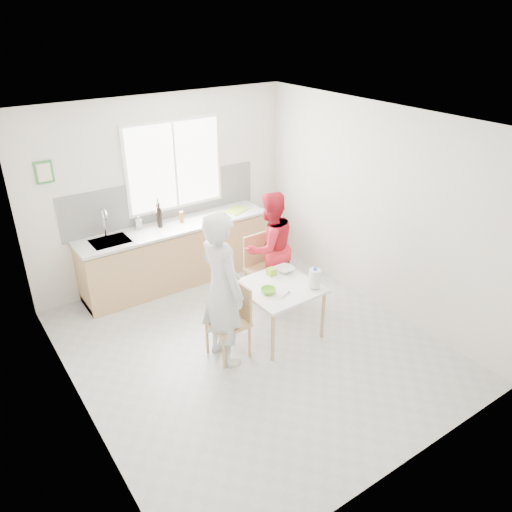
{
  "coord_description": "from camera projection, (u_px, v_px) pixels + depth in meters",
  "views": [
    {
      "loc": [
        -2.76,
        -4.13,
        3.73
      ],
      "look_at": [
        0.22,
        0.2,
        1.09
      ],
      "focal_mm": 35.0,
      "sensor_mm": 36.0,
      "label": 1
    }
  ],
  "objects": [
    {
      "name": "person_red",
      "position": [
        270.0,
        248.0,
        6.77
      ],
      "size": [
        0.79,
        0.62,
        1.58
      ],
      "primitive_type": "imported",
      "rotation": [
        0.0,
        0.0,
        3.17
      ],
      "color": "red",
      "rests_on": "ground"
    },
    {
      "name": "jar_amber",
      "position": [
        181.0,
        217.0,
        7.2
      ],
      "size": [
        0.06,
        0.06,
        0.16
      ],
      "primitive_type": "cylinder",
      "color": "#92591F",
      "rests_on": "kitchen_counter"
    },
    {
      "name": "wine_bottle_b",
      "position": [
        160.0,
        217.0,
        7.01
      ],
      "size": [
        0.07,
        0.07,
        0.3
      ],
      "primitive_type": "cylinder",
      "color": "black",
      "rests_on": "kitchen_counter"
    },
    {
      "name": "person_white",
      "position": [
        222.0,
        289.0,
        5.52
      ],
      "size": [
        0.46,
        0.69,
        1.85
      ],
      "primitive_type": "imported",
      "rotation": [
        0.0,
        0.0,
        1.6
      ],
      "color": "silver",
      "rests_on": "ground"
    },
    {
      "name": "picture_frame",
      "position": [
        44.0,
        172.0,
        6.12
      ],
      "size": [
        0.22,
        0.03,
        0.28
      ],
      "color": "#3A7F3A",
      "rests_on": "room_shell"
    },
    {
      "name": "soap_bottle",
      "position": [
        139.0,
        222.0,
        7.0
      ],
      "size": [
        0.11,
        0.11,
        0.19
      ],
      "primitive_type": "imported",
      "rotation": [
        0.0,
        0.0,
        -0.37
      ],
      "color": "#999999",
      "rests_on": "kitchen_counter"
    },
    {
      "name": "kitchen_counter",
      "position": [
        177.0,
        256.0,
        7.36
      ],
      "size": [
        2.84,
        0.64,
        1.37
      ],
      "color": "tan",
      "rests_on": "ground"
    },
    {
      "name": "bowl_green",
      "position": [
        268.0,
        291.0,
        5.9
      ],
      "size": [
        0.19,
        0.19,
        0.06
      ],
      "primitive_type": "imported",
      "rotation": [
        0.0,
        0.0,
        0.03
      ],
      "color": "#78CB2F",
      "rests_on": "dining_table"
    },
    {
      "name": "green_box",
      "position": [
        271.0,
        272.0,
        6.29
      ],
      "size": [
        0.1,
        0.1,
        0.09
      ],
      "primitive_type": "cube",
      "rotation": [
        0.0,
        0.0,
        0.03
      ],
      "color": "#8EB62A",
      "rests_on": "dining_table"
    },
    {
      "name": "bowl_white",
      "position": [
        285.0,
        269.0,
        6.38
      ],
      "size": [
        0.24,
        0.24,
        0.06
      ],
      "primitive_type": "imported",
      "rotation": [
        0.0,
        0.0,
        0.03
      ],
      "color": "silver",
      "rests_on": "dining_table"
    },
    {
      "name": "spoon",
      "position": [
        285.0,
        295.0,
        5.85
      ],
      "size": [
        0.15,
        0.07,
        0.01
      ],
      "primitive_type": "cylinder",
      "rotation": [
        0.0,
        1.57,
        0.38
      ],
      "color": "#A5A5AA",
      "rests_on": "dining_table"
    },
    {
      "name": "dining_table",
      "position": [
        279.0,
        291.0,
        6.09
      ],
      "size": [
        0.92,
        0.92,
        0.69
      ],
      "rotation": [
        0.0,
        0.0,
        0.03
      ],
      "color": "white",
      "rests_on": "ground"
    },
    {
      "name": "wine_bottle_a",
      "position": [
        159.0,
        214.0,
        7.09
      ],
      "size": [
        0.07,
        0.07,
        0.32
      ],
      "primitive_type": "cylinder",
      "color": "black",
      "rests_on": "kitchen_counter"
    },
    {
      "name": "milk_jug",
      "position": [
        315.0,
        278.0,
        5.96
      ],
      "size": [
        0.19,
        0.14,
        0.25
      ],
      "rotation": [
        0.0,
        0.0,
        0.03
      ],
      "color": "white",
      "rests_on": "dining_table"
    },
    {
      "name": "chair_far",
      "position": [
        261.0,
        265.0,
        6.9
      ],
      "size": [
        0.45,
        0.45,
        0.94
      ],
      "rotation": [
        0.0,
        0.0,
        0.03
      ],
      "color": "tan",
      "rests_on": "ground"
    },
    {
      "name": "ground",
      "position": [
        251.0,
        346.0,
        6.12
      ],
      "size": [
        4.5,
        4.5,
        0.0
      ],
      "primitive_type": "plane",
      "color": "#B7B7B2",
      "rests_on": "ground"
    },
    {
      "name": "room_shell",
      "position": [
        250.0,
        222.0,
        5.38
      ],
      "size": [
        4.5,
        4.5,
        4.5
      ],
      "color": "silver",
      "rests_on": "ground"
    },
    {
      "name": "cutting_board",
      "position": [
        236.0,
        210.0,
        7.64
      ],
      "size": [
        0.42,
        0.36,
        0.01
      ],
      "primitive_type": "cube",
      "rotation": [
        0.0,
        0.0,
        0.39
      ],
      "color": "#9FBF2C",
      "rests_on": "kitchen_counter"
    },
    {
      "name": "backsplash",
      "position": [
        164.0,
        199.0,
        7.22
      ],
      "size": [
        3.0,
        0.02,
        0.65
      ],
      "primitive_type": "cube",
      "color": "white",
      "rests_on": "room_shell"
    },
    {
      "name": "window",
      "position": [
        174.0,
        165.0,
        7.09
      ],
      "size": [
        1.5,
        0.06,
        1.3
      ],
      "color": "white",
      "rests_on": "room_shell"
    },
    {
      "name": "chair_left",
      "position": [
        233.0,
        317.0,
        5.78
      ],
      "size": [
        0.43,
        0.43,
        0.91
      ],
      "rotation": [
        0.0,
        0.0,
        -1.54
      ],
      "color": "tan",
      "rests_on": "ground"
    }
  ]
}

